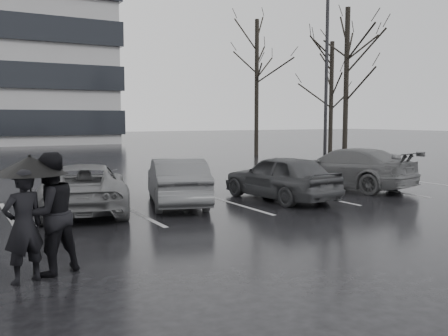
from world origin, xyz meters
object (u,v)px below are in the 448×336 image
object	(u,v)px
car_west_b	(85,187)
lamp_post	(326,83)
car_west_a	(177,181)
car_east	(346,168)
tree_north	(257,88)
tree_ne	(331,100)
tree_east	(346,86)
car_main	(280,177)
pedestrian_left	(23,226)
pedestrian_right	(49,214)

from	to	relation	value
car_west_b	lamp_post	size ratio (longest dim) A/B	0.51
car_west_a	car_east	distance (m)	6.24
lamp_post	tree_north	world-z (taller)	lamp_post
lamp_post	tree_ne	distance (m)	8.56
lamp_post	car_west_a	bearing A→B (deg)	-151.57
car_west_b	tree_east	size ratio (longest dim) A/B	0.54
car_west_b	tree_north	xyz separation A→B (m)	(14.23, 14.21, 3.65)
car_west_b	lamp_post	world-z (taller)	lamp_post
car_main	pedestrian_left	world-z (taller)	pedestrian_left
car_east	tree_ne	xyz separation A→B (m)	(9.10, 11.26, 2.83)
tree_ne	car_west_b	bearing A→B (deg)	-147.70
car_west_a	lamp_post	distance (m)	11.33
car_east	pedestrian_right	world-z (taller)	pedestrian_right
car_east	pedestrian_left	world-z (taller)	pedestrian_left
tree_north	tree_ne	bearing A→B (deg)	-40.60
car_east	pedestrian_left	xyz separation A→B (m)	(-10.73, -5.10, 0.13)
pedestrian_right	tree_east	size ratio (longest dim) A/B	0.23
car_main	car_west_b	size ratio (longest dim) A/B	0.89
pedestrian_left	pedestrian_right	world-z (taller)	pedestrian_right
car_east	pedestrian_right	xyz separation A→B (m)	(-10.33, -4.86, 0.24)
lamp_post	car_east	bearing A→B (deg)	-123.64
car_main	pedestrian_left	xyz separation A→B (m)	(-7.43, -4.25, 0.15)
car_west_b	car_east	world-z (taller)	car_east
car_main	tree_east	bearing A→B (deg)	-146.18
car_main	tree_east	size ratio (longest dim) A/B	0.48
car_west_a	car_east	size ratio (longest dim) A/B	0.83
car_main	tree_ne	bearing A→B (deg)	-141.19
pedestrian_left	tree_east	distance (m)	21.52
pedestrian_left	tree_ne	size ratio (longest dim) A/B	0.23
pedestrian_left	tree_north	size ratio (longest dim) A/B	0.19
tree_north	car_east	bearing A→B (deg)	-111.43
car_west_a	pedestrian_right	size ratio (longest dim) A/B	2.12
lamp_post	tree_east	world-z (taller)	lamp_post
car_west_b	car_east	size ratio (longest dim) A/B	0.93
car_east	pedestrian_left	distance (m)	11.88
car_east	tree_east	size ratio (longest dim) A/B	0.58
tree_ne	tree_north	bearing A→B (deg)	139.40
car_east	lamp_post	size ratio (longest dim) A/B	0.54
pedestrian_left	pedestrian_right	distance (m)	0.48
car_west_a	tree_north	bearing A→B (deg)	-112.54
lamp_post	tree_north	size ratio (longest dim) A/B	1.00
tree_north	pedestrian_left	bearing A→B (deg)	-130.13
car_west_b	tree_ne	world-z (taller)	tree_ne
pedestrian_left	car_east	bearing A→B (deg)	-173.63
car_west_a	tree_north	world-z (taller)	tree_north
car_main	lamp_post	distance (m)	9.39
pedestrian_left	tree_ne	world-z (taller)	tree_ne
pedestrian_right	lamp_post	xyz separation A→B (m)	(13.64, 9.83, 2.99)
tree_east	tree_north	bearing A→B (deg)	98.13
pedestrian_left	tree_north	bearing A→B (deg)	-149.20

